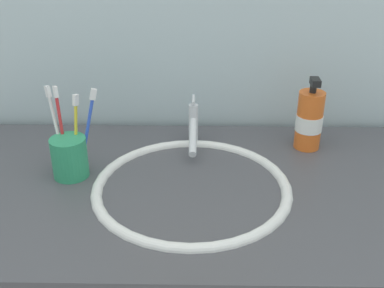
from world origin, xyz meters
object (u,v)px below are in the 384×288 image
toothbrush_cup (70,157)px  toothbrush_red (61,124)px  toothbrush_yellow (76,128)px  toothbrush_blue (88,125)px  soap_dispenser (309,120)px  toothbrush_white (55,124)px  faucet (193,128)px

toothbrush_cup → toothbrush_red: 0.08m
toothbrush_red → toothbrush_yellow: 0.03m
toothbrush_blue → soap_dispenser: (0.51, 0.12, -0.04)m
toothbrush_red → soap_dispenser: size_ratio=1.06×
toothbrush_blue → toothbrush_white: bearing=177.1°
toothbrush_red → soap_dispenser: (0.57, 0.12, -0.04)m
toothbrush_yellow → soap_dispenser: 0.55m
toothbrush_blue → toothbrush_red: bearing=177.6°
toothbrush_blue → toothbrush_white: 0.07m
toothbrush_cup → faucet: bearing=28.8°
toothbrush_blue → toothbrush_yellow: 0.03m
faucet → toothbrush_blue: size_ratio=0.89×
faucet → toothbrush_white: 0.33m
toothbrush_white → toothbrush_cup: bearing=-43.0°
toothbrush_cup → toothbrush_white: toothbrush_white is taller
faucet → toothbrush_blue: toothbrush_blue is taller
soap_dispenser → toothbrush_yellow: bearing=-167.1°
toothbrush_red → toothbrush_yellow: size_ratio=1.11×
toothbrush_white → soap_dispenser: bearing=11.6°
soap_dispenser → toothbrush_red: bearing=-168.0°
toothbrush_yellow → toothbrush_white: bearing=176.3°
toothbrush_white → toothbrush_red: same height
toothbrush_red → soap_dispenser: bearing=12.0°
toothbrush_white → soap_dispenser: size_ratio=1.05×
toothbrush_cup → toothbrush_red: toothbrush_red is taller
toothbrush_blue → toothbrush_yellow: toothbrush_blue is taller
toothbrush_cup → toothbrush_yellow: bearing=59.8°
faucet → toothbrush_red: size_ratio=0.87×
toothbrush_white → toothbrush_red: bearing=-5.9°
faucet → toothbrush_yellow: bearing=-154.3°
toothbrush_red → toothbrush_blue: bearing=-2.4°
toothbrush_cup → toothbrush_yellow: 0.07m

